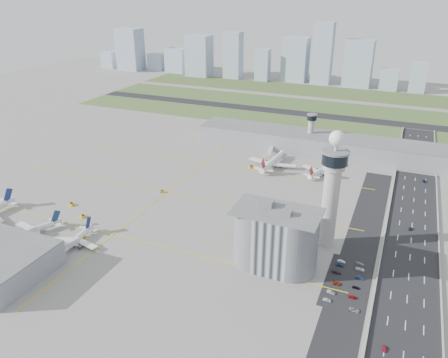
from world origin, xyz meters
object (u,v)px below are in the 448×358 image
at_px(tug_0, 71,204).
at_px(car_lot_11, 360,264).
at_px(airplane_far_b, 322,167).
at_px(tug_4, 251,167).
at_px(control_tower, 332,185).
at_px(car_lot_7, 353,297).
at_px(tug_1, 83,216).
at_px(car_lot_6, 354,310).
at_px(jet_bridge_far_1, 331,158).
at_px(car_lot_8, 356,287).
at_px(tug_2, 83,237).
at_px(car_lot_5, 341,261).
at_px(jet_bridge_near_1, 13,241).
at_px(car_lot_10, 360,269).
at_px(airplane_near_b, 28,228).
at_px(admin_building, 276,239).
at_px(car_lot_1, 331,292).
at_px(tug_5, 332,186).
at_px(airplane_far_a, 273,158).
at_px(car_lot_2, 336,283).
at_px(car_lot_0, 327,300).
at_px(car_hw_1, 410,229).
at_px(airplane_near_c, 72,239).
at_px(car_lot_3, 336,272).
at_px(jet_bridge_near_2, 56,254).
at_px(jet_bridge_far_0, 272,149).
at_px(car_lot_4, 340,265).
at_px(tug_3, 162,191).
at_px(car_hw_0, 384,349).
at_px(car_lot_9, 360,278).
at_px(car_hw_2, 424,181).
at_px(car_hw_4, 409,152).
at_px(secondary_tower, 311,129).

distance_m(tug_0, car_lot_11, 178.95).
distance_m(airplane_far_b, tug_4, 53.82).
bearing_deg(car_lot_11, control_tower, 65.67).
distance_m(control_tower, car_lot_7, 57.13).
xyz_separation_m(tug_1, car_lot_6, (163.69, -20.68, -0.30)).
bearing_deg(jet_bridge_far_1, tug_0, -54.21).
bearing_deg(car_lot_8, tug_2, 94.92).
bearing_deg(tug_4, car_lot_8, 167.46).
bearing_deg(car_lot_5, jet_bridge_near_1, 110.63).
bearing_deg(car_lot_10, airplane_near_b, 103.14).
relative_size(airplane_far_b, tug_0, 11.23).
height_order(admin_building, car_lot_1, admin_building).
bearing_deg(car_lot_11, tug_5, 27.49).
bearing_deg(airplane_far_b, car_lot_10, -142.40).
distance_m(airplane_far_a, car_lot_5, 132.09).
height_order(jet_bridge_far_1, car_lot_10, jet_bridge_far_1).
height_order(tug_4, car_lot_2, tug_4).
xyz_separation_m(tug_5, car_lot_0, (20.07, -122.03, -0.19)).
relative_size(tug_0, car_hw_1, 0.95).
xyz_separation_m(airplane_near_c, airplane_far_b, (102.88, 152.85, 0.47)).
bearing_deg(airplane_far_a, car_lot_3, -145.99).
bearing_deg(tug_4, tug_0, 89.94).
bearing_deg(car_hw_1, tug_0, -161.91).
height_order(airplane_near_b, jet_bridge_near_2, airplane_near_b).
bearing_deg(car_lot_11, jet_bridge_far_0, 41.89).
bearing_deg(airplane_near_b, car_lot_4, 128.38).
bearing_deg(car_lot_11, car_lot_4, 128.95).
bearing_deg(car_lot_2, tug_1, 89.58).
bearing_deg(jet_bridge_near_1, car_lot_3, -65.01).
height_order(tug_3, tug_4, tug_4).
relative_size(tug_0, car_hw_0, 1.02).
bearing_deg(car_lot_6, car_lot_9, 10.49).
xyz_separation_m(jet_bridge_far_0, jet_bridge_far_1, (50.00, 0.00, 0.00)).
bearing_deg(car_lot_0, jet_bridge_far_1, 8.39).
height_order(tug_0, car_hw_2, tug_0).
bearing_deg(car_lot_7, jet_bridge_far_1, 9.40).
xyz_separation_m(airplane_near_c, car_lot_3, (134.86, 31.84, -4.17)).
relative_size(jet_bridge_far_1, car_hw_1, 3.97).
bearing_deg(airplane_far_b, tug_3, 146.20).
relative_size(car_lot_5, car_lot_8, 1.18).
xyz_separation_m(tug_5, car_hw_4, (46.80, 95.68, -0.25)).
relative_size(car_lot_1, car_lot_2, 0.92).
relative_size(tug_5, car_hw_1, 0.81).
bearing_deg(car_lot_5, car_lot_9, -132.60).
bearing_deg(car_lot_7, secondary_tower, 14.48).
bearing_deg(car_lot_4, control_tower, 28.29).
bearing_deg(tug_1, car_hw_2, -117.52).
distance_m(tug_3, tug_5, 118.32).
distance_m(admin_building, car_lot_5, 37.49).
bearing_deg(airplane_near_c, car_lot_11, 101.28).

